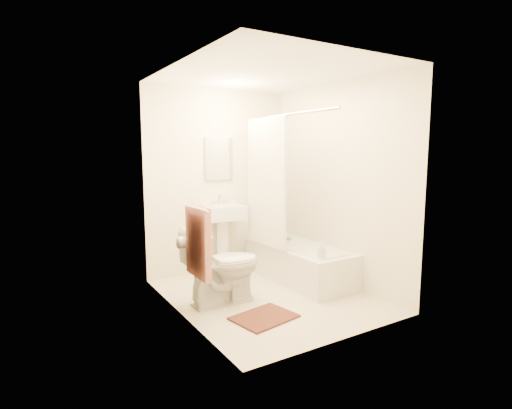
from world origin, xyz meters
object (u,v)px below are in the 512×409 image
sink (223,236)px  soap_bottle (321,251)px  bath_mat (264,317)px  toilet (223,265)px  bathtub (299,262)px

sink → soap_bottle: bearing=-65.1°
sink → bath_mat: (-0.35, -1.54, -0.48)m
sink → soap_bottle: (0.51, -1.36, 0.03)m
toilet → soap_bottle: 1.09m
soap_bottle → bathtub: bearing=74.7°
toilet → sink: size_ratio=0.84×
sink → bathtub: size_ratio=0.64×
sink → bathtub: bearing=-44.0°
toilet → soap_bottle: toilet is taller
toilet → sink: sink is taller
bath_mat → bathtub: bearing=37.3°
bathtub → bath_mat: (-1.02, -0.78, -0.20)m
bathtub → soap_bottle: bearing=-105.3°
sink → bathtub: sink is taller
toilet → bathtub: size_ratio=0.54×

